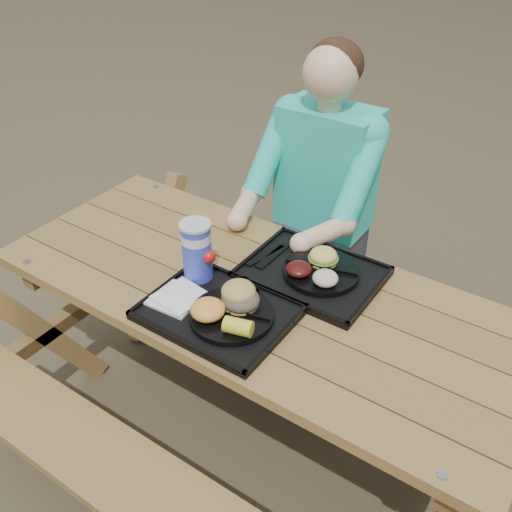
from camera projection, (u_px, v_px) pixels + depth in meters
The scene contains 18 objects.
ground at pixel (256, 432), 2.32m from camera, with size 60.00×60.00×0.00m, color #999999.
picnic_table at pixel (256, 367), 2.11m from camera, with size 1.80×1.49×0.75m, color #999999, non-canonical shape.
tray_near at pixel (219, 313), 1.77m from camera, with size 0.45×0.35×0.02m, color black.
tray_far at pixel (312, 275), 1.93m from camera, with size 0.45×0.35×0.02m, color black.
plate_near at pixel (232, 315), 1.73m from camera, with size 0.26×0.26×0.02m, color black.
plate_far at pixel (321, 271), 1.92m from camera, with size 0.26×0.26×0.02m, color black.
napkin_stack at pixel (176, 298), 1.81m from camera, with size 0.15×0.15×0.02m, color silver.
soda_cup at pixel (197, 252), 1.85m from camera, with size 0.10×0.10×0.20m, color #1A2ECA.
condiment_bbq at pixel (243, 284), 1.85m from camera, with size 0.05×0.05×0.03m, color #310506.
condiment_mustard at pixel (254, 294), 1.81m from camera, with size 0.04×0.04×0.03m, color gold.
sandwich at pixel (240, 291), 1.72m from camera, with size 0.11×0.11×0.12m, color gold, non-canonical shape.
mac_cheese at pixel (208, 310), 1.70m from camera, with size 0.11×0.11×0.05m, color #F5AA40.
corn_cob at pixel (238, 327), 1.64m from camera, with size 0.08×0.08×0.05m, color yellow, non-canonical shape.
cutlery_far at pixel (272, 256), 2.00m from camera, with size 0.03×0.17×0.01m, color black.
burger at pixel (324, 252), 1.91m from camera, with size 0.10×0.10×0.09m, color #F8CB57, non-canonical shape.
baked_beans at pixel (299, 269), 1.88m from camera, with size 0.09×0.09×0.04m, color #410D0D.
potato_salad at pixel (325, 278), 1.83m from camera, with size 0.08×0.08×0.05m, color beige.
diner at pixel (321, 218), 2.46m from camera, with size 0.48×0.84×1.28m, color teal, non-canonical shape.
Camera 1 is at (0.83, -1.23, 1.93)m, focal length 40.00 mm.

